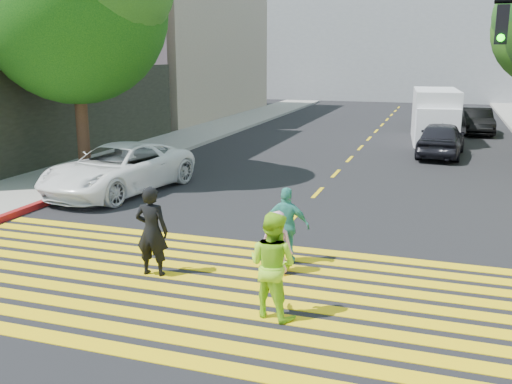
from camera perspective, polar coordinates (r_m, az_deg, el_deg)
The scene contains 16 objects.
ground at distance 9.30m, azimuth -5.95°, elevation -12.62°, with size 120.00×120.00×0.00m, color black.
sidewalk_left at distance 32.17m, azimuth -3.79°, elevation 6.40°, with size 3.00×40.00×0.15m, color gray.
curb_red at distance 17.56m, azimuth -18.63°, elevation -0.34°, with size 0.20×8.00×0.16m, color maroon.
crosswalk at distance 10.36m, azimuth -3.04°, elevation -9.67°, with size 13.40×5.30×0.01m.
lane_line at distance 30.56m, azimuth 11.60°, elevation 5.64°, with size 0.12×34.40×0.01m.
building_left_tan at distance 40.58m, azimuth -10.80°, elevation 14.66°, with size 12.00×16.00×10.00m, color tan.
backdrop_block at distance 55.72m, azimuth 15.20°, elevation 15.12°, with size 30.00×8.00×12.00m, color gray.
pedestrian_man at distance 10.89m, azimuth -10.38°, elevation -3.88°, with size 0.63×0.42×1.74m, color black.
pedestrian_woman at distance 9.06m, azimuth 1.67°, elevation -7.30°, with size 0.84×0.65×1.73m, color #9EE623.
pedestrian_child at distance 10.86m, azimuth 2.06°, elevation -5.08°, with size 0.60×0.39×1.24m, color #E29DBD.
pedestrian_extra at distance 11.37m, azimuth 3.09°, elevation -3.38°, with size 0.91×0.38×1.55m, color teal.
white_sedan at distance 17.76m, azimuth -13.58°, elevation 2.30°, with size 2.43×5.26×1.46m, color white.
dark_car_near at distance 24.61m, azimuth 18.02°, elevation 5.07°, with size 1.72×4.26×1.45m, color black.
silver_car at distance 36.78m, azimuth 17.60°, elevation 7.65°, with size 1.91×4.69×1.36m, color gray.
dark_car_parked at distance 32.42m, azimuth 21.19°, elevation 6.64°, with size 1.43×4.10×1.35m, color black.
white_van at distance 28.73m, azimuth 17.46°, elevation 7.15°, with size 2.37×5.37×2.47m.
Camera 1 is at (3.49, -7.58, 4.10)m, focal length 40.00 mm.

